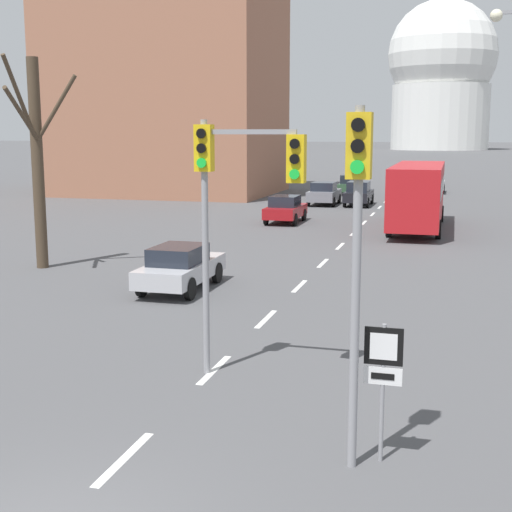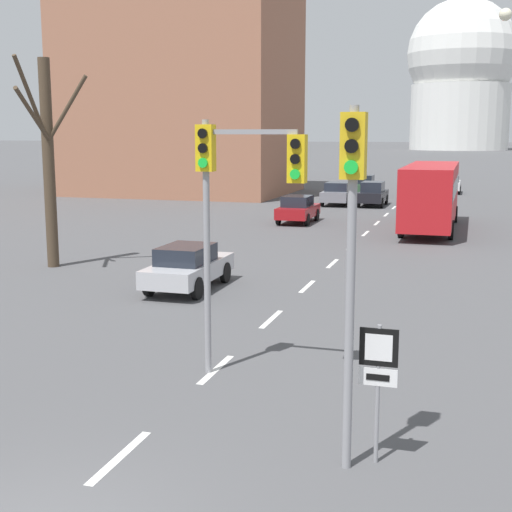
{
  "view_description": "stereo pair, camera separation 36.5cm",
  "coord_description": "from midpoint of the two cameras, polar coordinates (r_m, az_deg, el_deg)",
  "views": [
    {
      "loc": [
        4.89,
        -7.24,
        5.16
      ],
      "look_at": [
        1.23,
        6.01,
        2.77
      ],
      "focal_mm": 50.0,
      "sensor_mm": 36.0,
      "label": 1
    },
    {
      "loc": [
        5.24,
        -7.14,
        5.16
      ],
      "look_at": [
        1.23,
        6.01,
        2.77
      ],
      "focal_mm": 50.0,
      "sensor_mm": 36.0,
      "label": 2
    }
  ],
  "objects": [
    {
      "name": "capitol_dome",
      "position": [
        229.2,
        14.58,
        13.83
      ],
      "size": [
        32.45,
        32.45,
        45.83
      ],
      "color": "silver",
      "rests_on": "ground_plane"
    },
    {
      "name": "lane_stripe_9",
      "position": [
        50.72,
        9.66,
        3.87
      ],
      "size": [
        0.16,
        2.0,
        0.01
      ],
      "primitive_type": "cube",
      "color": "silver",
      "rests_on": "ground_plane"
    },
    {
      "name": "bare_tree_left_near",
      "position": [
        28.32,
        -17.48,
        7.52
      ],
      "size": [
        1.97,
        2.89,
        7.92
      ],
      "color": "#473828",
      "rests_on": "ground_plane"
    },
    {
      "name": "sedan_mid_centre",
      "position": [
        51.57,
        8.02,
        4.98
      ],
      "size": [
        1.79,
        4.36,
        1.74
      ],
      "color": "black",
      "rests_on": "ground_plane"
    },
    {
      "name": "lane_stripe_3",
      "position": [
        24.3,
        3.06,
        -2.42
      ],
      "size": [
        0.16,
        2.0,
        0.01
      ],
      "primitive_type": "cube",
      "color": "silver",
      "rests_on": "ground_plane"
    },
    {
      "name": "city_bus",
      "position": [
        39.14,
        12.57,
        5.05
      ],
      "size": [
        2.66,
        10.8,
        3.48
      ],
      "color": "red",
      "rests_on": "ground_plane"
    },
    {
      "name": "traffic_signal_centre_tall",
      "position": [
        14.72,
        -2.41,
        5.8
      ],
      "size": [
        2.31,
        0.34,
        5.43
      ],
      "color": "gray",
      "rests_on": "ground_plane"
    },
    {
      "name": "sedan_near_right",
      "position": [
        23.73,
        -6.52,
        -0.85
      ],
      "size": [
        1.82,
        4.3,
        1.5
      ],
      "color": "#B7B7BC",
      "rests_on": "ground_plane"
    },
    {
      "name": "lane_stripe_12",
      "position": [
        64.11,
        10.92,
        5.05
      ],
      "size": [
        0.16,
        2.0,
        0.01
      ],
      "primitive_type": "cube",
      "color": "silver",
      "rests_on": "ground_plane"
    },
    {
      "name": "route_sign_post",
      "position": [
        11.36,
        9.21,
        -8.97
      ],
      "size": [
        0.6,
        0.08,
        2.25
      ],
      "color": "gray",
      "rests_on": "ground_plane"
    },
    {
      "name": "lane_stripe_0",
      "position": [
        12.1,
        -11.39,
        -15.59
      ],
      "size": [
        0.16,
        2.0,
        0.01
      ],
      "primitive_type": "cube",
      "color": "silver",
      "rests_on": "ground_plane"
    },
    {
      "name": "sedan_far_right",
      "position": [
        51.86,
        5.27,
        5.02
      ],
      "size": [
        1.97,
        4.22,
        1.65
      ],
      "color": "slate",
      "rests_on": "ground_plane"
    },
    {
      "name": "lane_stripe_6",
      "position": [
        37.4,
        7.53,
        1.83
      ],
      "size": [
        0.16,
        2.0,
        0.01
      ],
      "primitive_type": "cube",
      "color": "silver",
      "rests_on": "ground_plane"
    },
    {
      "name": "lane_stripe_4",
      "position": [
        28.63,
        5.01,
        -0.57
      ],
      "size": [
        0.16,
        2.0,
        0.01
      ],
      "primitive_type": "cube",
      "color": "silver",
      "rests_on": "ground_plane"
    },
    {
      "name": "lane_stripe_7",
      "position": [
        41.83,
        8.39,
        2.66
      ],
      "size": [
        0.16,
        2.0,
        0.01
      ],
      "primitive_type": "cube",
      "color": "silver",
      "rests_on": "ground_plane"
    },
    {
      "name": "traffic_signal_near_right",
      "position": [
        10.6,
        7.13,
        2.66
      ],
      "size": [
        0.36,
        0.34,
        5.55
      ],
      "color": "gray",
      "rests_on": "ground_plane"
    },
    {
      "name": "lane_stripe_13",
      "position": [
        68.58,
        11.23,
        5.34
      ],
      "size": [
        0.16,
        2.0,
        0.01
      ],
      "primitive_type": "cube",
      "color": "silver",
      "rests_on": "ground_plane"
    },
    {
      "name": "sedan_distant_centre",
      "position": [
        41.32,
        2.11,
        3.79
      ],
      "size": [
        1.85,
        4.06,
        1.58
      ],
      "color": "maroon",
      "rests_on": "ground_plane"
    },
    {
      "name": "lane_stripe_8",
      "position": [
        46.27,
        9.09,
        3.32
      ],
      "size": [
        0.16,
        2.0,
        0.01
      ],
      "primitive_type": "cube",
      "color": "silver",
      "rests_on": "ground_plane"
    },
    {
      "name": "lane_stripe_1",
      "position": [
        15.93,
        -4.01,
        -9.06
      ],
      "size": [
        0.16,
        2.0,
        0.01
      ],
      "primitive_type": "cube",
      "color": "silver",
      "rests_on": "ground_plane"
    },
    {
      "name": "sedan_near_left",
      "position": [
        60.83,
        7.35,
        5.68
      ],
      "size": [
        1.7,
        3.84,
        1.66
      ],
      "color": "#2D4C33",
      "rests_on": "ground_plane"
    },
    {
      "name": "apartment_block_left",
      "position": [
        62.84,
        -7.29,
        16.0
      ],
      "size": [
        18.0,
        14.0,
        23.96
      ],
      "primitive_type": "cube",
      "color": "#9E664C",
      "rests_on": "ground_plane"
    },
    {
      "name": "lane_stripe_10",
      "position": [
        55.17,
        10.15,
        4.33
      ],
      "size": [
        0.16,
        2.0,
        0.01
      ],
      "primitive_type": "cube",
      "color": "silver",
      "rests_on": "ground_plane"
    },
    {
      "name": "lane_stripe_5",
      "position": [
        33.0,
        6.43,
        0.79
      ],
      "size": [
        0.16,
        2.0,
        0.01
      ],
      "primitive_type": "cube",
      "color": "silver",
      "rests_on": "ground_plane"
    },
    {
      "name": "lane_stripe_11",
      "position": [
        59.64,
        10.56,
        4.72
      ],
      "size": [
        0.16,
        2.0,
        0.01
      ],
      "primitive_type": "cube",
      "color": "silver",
      "rests_on": "ground_plane"
    },
    {
      "name": "lane_stripe_2",
      "position": [
        20.05,
        0.28,
        -5.06
      ],
      "size": [
        0.16,
        2.0,
        0.01
      ],
      "primitive_type": "cube",
      "color": "silver",
      "rests_on": "ground_plane"
    },
    {
      "name": "sedan_far_left",
      "position": [
        63.95,
        13.82,
        5.66
      ],
      "size": [
        1.98,
        3.95,
        1.57
      ],
      "color": "silver",
      "rests_on": "ground_plane"
    }
  ]
}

